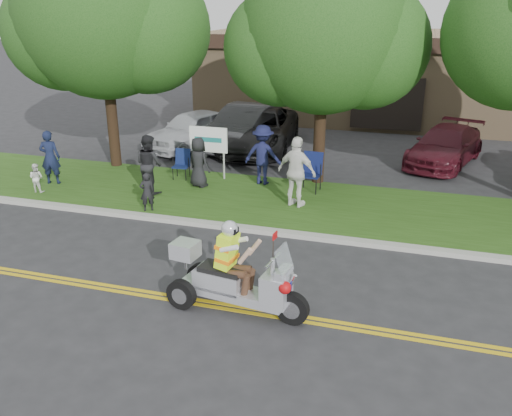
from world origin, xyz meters
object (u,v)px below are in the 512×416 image
(spectator_adult_mid, at_px, (149,164))
(spectator_adult_right, at_px, (297,172))
(lawn_chair_a, at_px, (182,162))
(lawn_chair_b, at_px, (311,169))
(parked_car_right, at_px, (445,146))
(parked_car_mid, at_px, (258,130))
(parked_car_far_left, at_px, (193,130))
(parked_car_left, at_px, (245,127))
(trike_scooter, at_px, (232,279))
(spectator_adult_left, at_px, (50,157))

(spectator_adult_mid, distance_m, spectator_adult_right, 4.38)
(lawn_chair_a, xyz_separation_m, spectator_adult_right, (4.05, -1.44, 0.45))
(lawn_chair_b, xyz_separation_m, parked_car_right, (3.90, 4.44, -0.10))
(lawn_chair_a, bearing_deg, spectator_adult_mid, -106.66)
(spectator_adult_right, bearing_deg, parked_car_mid, -46.90)
(parked_car_far_left, distance_m, parked_car_right, 9.37)
(parked_car_left, xyz_separation_m, parked_car_mid, (0.59, -0.17, -0.03))
(parked_car_far_left, bearing_deg, lawn_chair_a, -50.47)
(spectator_adult_mid, relative_size, parked_car_far_left, 0.40)
(lawn_chair_a, bearing_deg, lawn_chair_b, -4.54)
(lawn_chair_a, relative_size, lawn_chair_b, 0.81)
(trike_scooter, xyz_separation_m, spectator_adult_left, (-7.68, 5.19, 0.31))
(lawn_chair_b, height_order, parked_car_left, parked_car_left)
(spectator_adult_right, bearing_deg, lawn_chair_b, -77.66)
(lawn_chair_a, xyz_separation_m, spectator_adult_mid, (-0.33, -1.56, 0.34))
(lawn_chair_a, bearing_deg, spectator_adult_left, -159.67)
(spectator_adult_right, bearing_deg, parked_car_right, -106.87)
(parked_car_mid, bearing_deg, lawn_chair_b, -62.35)
(spectator_adult_mid, height_order, parked_car_far_left, spectator_adult_mid)
(spectator_adult_mid, height_order, parked_car_left, spectator_adult_mid)
(lawn_chair_a, bearing_deg, spectator_adult_right, -24.25)
(trike_scooter, distance_m, lawn_chair_a, 7.98)
(lawn_chair_a, relative_size, parked_car_mid, 0.17)
(lawn_chair_a, xyz_separation_m, parked_car_right, (8.07, 4.44, 0.02))
(parked_car_mid, bearing_deg, lawn_chair_a, -111.34)
(parked_car_mid, bearing_deg, parked_car_left, 157.70)
(spectator_adult_left, xyz_separation_m, parked_car_far_left, (2.35, 5.59, -0.21))
(lawn_chair_a, relative_size, parked_car_far_left, 0.22)
(spectator_adult_left, relative_size, spectator_adult_right, 0.86)
(trike_scooter, bearing_deg, parked_car_right, 78.37)
(lawn_chair_b, xyz_separation_m, spectator_adult_left, (-7.80, -1.69, 0.19))
(spectator_adult_left, bearing_deg, parked_car_far_left, -129.00)
(parked_car_far_left, bearing_deg, spectator_adult_mid, -58.79)
(parked_car_left, relative_size, parked_car_right, 1.11)
(lawn_chair_b, relative_size, parked_car_right, 0.26)
(lawn_chair_a, relative_size, spectator_adult_right, 0.48)
(trike_scooter, distance_m, lawn_chair_b, 6.88)
(spectator_adult_mid, xyz_separation_m, parked_car_right, (8.41, 6.00, -0.32))
(lawn_chair_a, height_order, spectator_adult_mid, spectator_adult_mid)
(spectator_adult_left, xyz_separation_m, spectator_adult_mid, (3.29, 0.13, 0.03))
(spectator_adult_mid, xyz_separation_m, parked_car_left, (0.96, 6.18, -0.16))
(parked_car_far_left, relative_size, parked_car_right, 0.97)
(lawn_chair_a, height_order, parked_car_left, parked_car_left)
(lawn_chair_b, xyz_separation_m, spectator_adult_right, (-0.13, -1.45, 0.33))
(parked_car_far_left, xyz_separation_m, parked_car_mid, (2.50, 0.55, 0.05))
(lawn_chair_a, xyz_separation_m, lawn_chair_b, (4.18, 0.00, 0.12))
(parked_car_mid, bearing_deg, parked_car_right, -5.99)
(spectator_adult_left, bearing_deg, parked_car_mid, -144.54)
(trike_scooter, bearing_deg, spectator_adult_mid, 137.49)
(trike_scooter, height_order, parked_car_far_left, trike_scooter)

